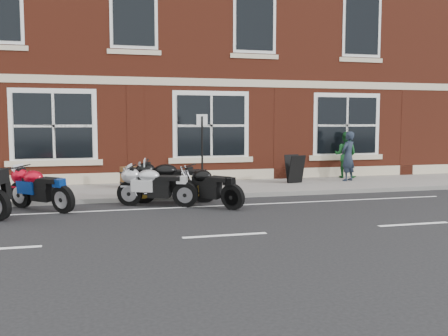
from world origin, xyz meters
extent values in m
plane|color=black|center=(0.00, 0.00, 0.00)|extent=(80.00, 80.00, 0.00)
cube|color=slate|center=(0.00, 3.00, 0.06)|extent=(30.00, 3.00, 0.12)
cube|color=slate|center=(0.00, 1.42, 0.06)|extent=(30.00, 0.16, 0.12)
cube|color=maroon|center=(0.00, 10.50, 6.00)|extent=(24.00, 12.00, 12.00)
cylinder|color=black|center=(-4.04, 1.18, 0.32)|extent=(0.55, 0.55, 0.65)
cylinder|color=black|center=(-3.00, 0.14, 0.32)|extent=(0.55, 0.55, 0.65)
cube|color=black|center=(-3.56, 0.69, 0.67)|extent=(0.75, 0.74, 0.22)
ellipsoid|color=#A50718|center=(-3.66, 0.80, 0.79)|extent=(0.66, 0.66, 0.32)
cube|color=black|center=(-3.27, 0.41, 0.75)|extent=(0.58, 0.58, 0.10)
cylinder|color=black|center=(-1.08, 1.15, 0.35)|extent=(0.71, 0.27, 0.69)
cylinder|color=black|center=(0.46, 0.85, 0.35)|extent=(0.71, 0.27, 0.69)
cube|color=black|center=(-0.37, 1.01, 0.71)|extent=(0.90, 0.42, 0.24)
ellipsoid|color=black|center=(-0.53, 1.04, 0.84)|extent=(0.67, 0.50, 0.35)
cube|color=black|center=(0.06, 0.93, 0.80)|extent=(0.64, 0.39, 0.11)
cylinder|color=black|center=(-1.46, 0.81, 0.32)|extent=(0.63, 0.37, 0.63)
cylinder|color=black|center=(-0.15, 0.24, 0.32)|extent=(0.63, 0.37, 0.63)
cube|color=black|center=(-0.85, 0.54, 0.65)|extent=(0.82, 0.53, 0.22)
ellipsoid|color=#A1A1A6|center=(-0.99, 0.60, 0.77)|extent=(0.65, 0.55, 0.32)
cube|color=black|center=(-0.49, 0.38, 0.73)|extent=(0.60, 0.45, 0.10)
cylinder|color=black|center=(0.00, 0.70, 0.31)|extent=(0.49, 0.57, 0.63)
cylinder|color=black|center=(0.89, -0.42, 0.31)|extent=(0.49, 0.57, 0.63)
cube|color=black|center=(0.41, 0.18, 0.65)|extent=(0.67, 0.76, 0.22)
ellipsoid|color=black|center=(0.32, 0.29, 0.77)|extent=(0.62, 0.65, 0.31)
cube|color=black|center=(0.66, -0.13, 0.73)|extent=(0.54, 0.58, 0.10)
imported|color=#1C2432|center=(5.92, 3.31, 0.95)|extent=(0.72, 0.65, 1.66)
imported|color=#175122|center=(6.31, 4.20, 0.93)|extent=(1.00, 0.98, 1.63)
cylinder|color=#422D11|center=(-1.31, 3.43, 0.43)|extent=(0.54, 0.54, 0.63)
cylinder|color=black|center=(-1.31, 3.43, 0.28)|extent=(0.56, 0.56, 0.04)
cylinder|color=black|center=(-1.31, 3.43, 0.58)|extent=(0.56, 0.56, 0.04)
cylinder|color=black|center=(0.69, 2.20, 1.19)|extent=(0.06, 0.06, 2.13)
cube|color=silver|center=(0.69, 2.20, 2.16)|extent=(0.30, 0.11, 0.31)
camera|label=1|loc=(-2.31, -11.76, 2.09)|focal=40.00mm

